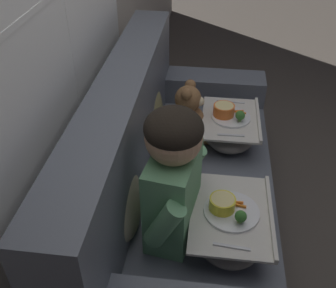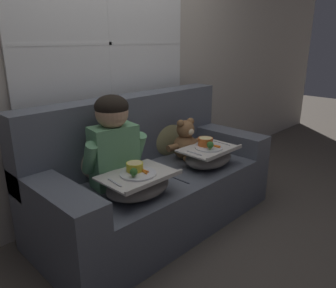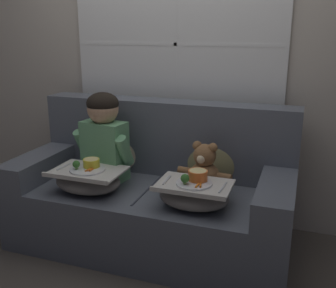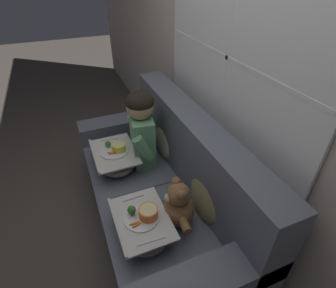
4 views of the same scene
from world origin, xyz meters
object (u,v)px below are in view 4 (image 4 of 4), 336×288
(throw_pillow_behind_child, at_px, (166,137))
(lap_tray_child, at_px, (115,158))
(teddy_bear, at_px, (178,206))
(child_figure, at_px, (141,125))
(lap_tray_teddy, at_px, (142,225))
(couch, at_px, (163,192))
(throw_pillow_behind_teddy, at_px, (207,194))

(throw_pillow_behind_child, bearing_deg, lap_tray_child, -90.02)
(throw_pillow_behind_child, relative_size, teddy_bear, 1.03)
(child_figure, bearing_deg, lap_tray_teddy, -18.51)
(couch, height_order, teddy_bear, couch)
(throw_pillow_behind_teddy, bearing_deg, lap_tray_child, -148.00)
(couch, distance_m, throw_pillow_behind_child, 0.49)
(couch, relative_size, lap_tray_child, 4.06)
(teddy_bear, height_order, lap_tray_child, teddy_bear)
(throw_pillow_behind_teddy, height_order, teddy_bear, throw_pillow_behind_teddy)
(couch, height_order, child_figure, child_figure)
(child_figure, bearing_deg, couch, 5.37)
(couch, xyz_separation_m, lap_tray_child, (-0.37, -0.28, 0.17))
(lap_tray_teddy, bearing_deg, lap_tray_child, -179.96)
(couch, distance_m, child_figure, 0.57)
(lap_tray_child, bearing_deg, child_figure, 90.01)
(throw_pillow_behind_teddy, xyz_separation_m, lap_tray_teddy, (0.00, -0.46, -0.09))
(lap_tray_child, bearing_deg, throw_pillow_behind_teddy, 32.00)
(lap_tray_child, height_order, lap_tray_teddy, lap_tray_teddy)
(lap_tray_child, bearing_deg, lap_tray_teddy, 0.04)
(lap_tray_child, bearing_deg, teddy_bear, 18.30)
(couch, relative_size, child_figure, 3.01)
(child_figure, relative_size, teddy_bear, 1.68)
(throw_pillow_behind_teddy, distance_m, child_figure, 0.79)
(throw_pillow_behind_child, distance_m, teddy_bear, 0.77)
(child_figure, bearing_deg, throw_pillow_behind_teddy, 16.14)
(child_figure, xyz_separation_m, lap_tray_child, (0.00, -0.25, -0.27))
(throw_pillow_behind_teddy, bearing_deg, couch, -154.13)
(throw_pillow_behind_child, height_order, teddy_bear, throw_pillow_behind_child)
(teddy_bear, bearing_deg, lap_tray_teddy, -89.83)
(child_figure, relative_size, lap_tray_child, 1.35)
(throw_pillow_behind_teddy, relative_size, lap_tray_child, 0.86)
(throw_pillow_behind_child, distance_m, lap_tray_teddy, 0.88)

